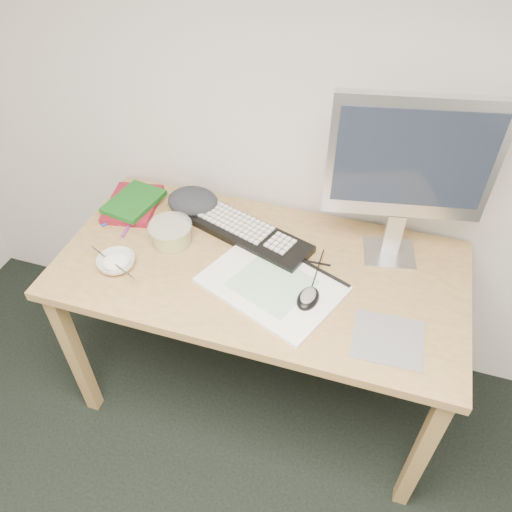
{
  "coord_description": "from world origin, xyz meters",
  "views": [
    {
      "loc": [
        0.15,
        0.26,
        1.96
      ],
      "look_at": [
        -0.21,
        1.4,
        0.83
      ],
      "focal_mm": 35.0,
      "sensor_mm": 36.0,
      "label": 1
    }
  ],
  "objects_px": {
    "keyboard": "(249,234)",
    "monitor": "(411,164)",
    "desk": "(260,283)",
    "sketchpad": "(272,284)",
    "rice_bowl": "(117,263)"
  },
  "relations": [
    {
      "from": "desk",
      "to": "rice_bowl",
      "type": "xyz_separation_m",
      "value": [
        -0.47,
        -0.15,
        0.1
      ]
    },
    {
      "from": "sketchpad",
      "to": "keyboard",
      "type": "height_order",
      "value": "keyboard"
    },
    {
      "from": "sketchpad",
      "to": "monitor",
      "type": "bearing_deg",
      "value": 60.37
    },
    {
      "from": "sketchpad",
      "to": "rice_bowl",
      "type": "distance_m",
      "value": 0.54
    },
    {
      "from": "sketchpad",
      "to": "monitor",
      "type": "height_order",
      "value": "monitor"
    },
    {
      "from": "desk",
      "to": "keyboard",
      "type": "xyz_separation_m",
      "value": [
        -0.08,
        0.14,
        0.1
      ]
    },
    {
      "from": "keyboard",
      "to": "monitor",
      "type": "relative_size",
      "value": 0.81
    },
    {
      "from": "keyboard",
      "to": "monitor",
      "type": "height_order",
      "value": "monitor"
    },
    {
      "from": "sketchpad",
      "to": "desk",
      "type": "bearing_deg",
      "value": 153.33
    },
    {
      "from": "rice_bowl",
      "to": "monitor",
      "type": "bearing_deg",
      "value": 21.57
    },
    {
      "from": "sketchpad",
      "to": "monitor",
      "type": "relative_size",
      "value": 0.73
    },
    {
      "from": "monitor",
      "to": "rice_bowl",
      "type": "distance_m",
      "value": 1.01
    },
    {
      "from": "monitor",
      "to": "rice_bowl",
      "type": "relative_size",
      "value": 4.61
    },
    {
      "from": "sketchpad",
      "to": "keyboard",
      "type": "xyz_separation_m",
      "value": [
        -0.15,
        0.21,
        0.01
      ]
    },
    {
      "from": "sketchpad",
      "to": "rice_bowl",
      "type": "relative_size",
      "value": 3.36
    }
  ]
}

